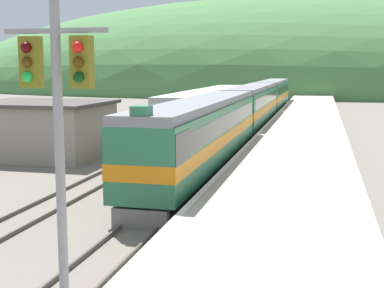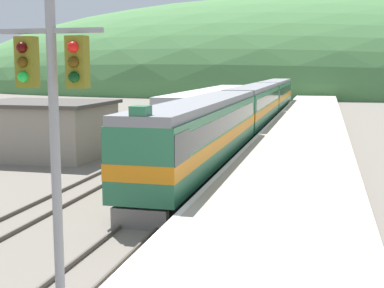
{
  "view_description": "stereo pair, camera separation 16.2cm",
  "coord_description": "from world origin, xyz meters",
  "px_view_note": "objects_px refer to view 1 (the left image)",
  "views": [
    {
      "loc": [
        6.44,
        -3.45,
        6.01
      ],
      "look_at": [
        0.7,
        20.23,
        2.49
      ],
      "focal_mm": 50.0,
      "sensor_mm": 36.0,
      "label": 1
    },
    {
      "loc": [
        6.6,
        -3.41,
        6.01
      ],
      "look_at": [
        0.7,
        20.23,
        2.49
      ],
      "focal_mm": 50.0,
      "sensor_mm": 36.0,
      "label": 2
    }
  ],
  "objects_px": {
    "express_train_lead_car": "(202,134)",
    "carriage_third": "(273,94)",
    "carriage_second": "(253,106)",
    "signal_mast_main": "(58,118)",
    "siding_train": "(207,107)"
  },
  "relations": [
    {
      "from": "carriage_second",
      "to": "express_train_lead_car",
      "type": "bearing_deg",
      "value": -90.0
    },
    {
      "from": "express_train_lead_car",
      "to": "carriage_second",
      "type": "height_order",
      "value": "express_train_lead_car"
    },
    {
      "from": "carriage_second",
      "to": "carriage_third",
      "type": "distance_m",
      "value": 21.84
    },
    {
      "from": "carriage_second",
      "to": "carriage_third",
      "type": "bearing_deg",
      "value": 90.0
    },
    {
      "from": "express_train_lead_car",
      "to": "signal_mast_main",
      "type": "xyz_separation_m",
      "value": [
        1.32,
        -19.21,
        2.68
      ]
    },
    {
      "from": "carriage_third",
      "to": "signal_mast_main",
      "type": "height_order",
      "value": "signal_mast_main"
    },
    {
      "from": "express_train_lead_car",
      "to": "siding_train",
      "type": "height_order",
      "value": "express_train_lead_car"
    },
    {
      "from": "express_train_lead_car",
      "to": "carriage_third",
      "type": "bearing_deg",
      "value": 90.0
    },
    {
      "from": "siding_train",
      "to": "signal_mast_main",
      "type": "relative_size",
      "value": 3.87
    },
    {
      "from": "express_train_lead_car",
      "to": "carriage_third",
      "type": "xyz_separation_m",
      "value": [
        0.0,
        44.44,
        -0.01
      ]
    },
    {
      "from": "express_train_lead_car",
      "to": "siding_train",
      "type": "distance_m",
      "value": 24.96
    },
    {
      "from": "carriage_second",
      "to": "signal_mast_main",
      "type": "relative_size",
      "value": 2.75
    },
    {
      "from": "signal_mast_main",
      "to": "carriage_third",
      "type": "bearing_deg",
      "value": 91.18
    },
    {
      "from": "express_train_lead_car",
      "to": "siding_train",
      "type": "bearing_deg",
      "value": 101.37
    },
    {
      "from": "carriage_second",
      "to": "siding_train",
      "type": "relative_size",
      "value": 0.71
    }
  ]
}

